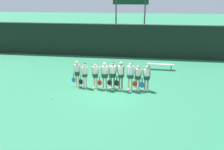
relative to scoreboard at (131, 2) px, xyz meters
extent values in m
plane|color=#2D7F56|center=(-0.46, -9.78, -5.05)|extent=(140.00, 140.00, 0.00)
cube|color=black|center=(-0.46, -1.96, -3.51)|extent=(60.00, 0.06, 3.08)
cube|color=slate|center=(-0.46, -1.96, -1.94)|extent=(60.00, 0.08, 0.08)
cylinder|color=#515156|center=(-1.42, 0.00, -1.80)|extent=(0.14, 0.14, 6.51)
cylinder|color=#515156|center=(1.42, 0.00, -1.80)|extent=(0.14, 0.14, 6.51)
cube|color=#B2B2B7|center=(2.81, -5.37, -4.62)|extent=(2.10, 0.43, 0.04)
cylinder|color=slate|center=(3.67, -5.27, -4.84)|extent=(0.06, 0.06, 0.42)
cylinder|color=slate|center=(3.66, -5.53, -4.84)|extent=(0.06, 0.06, 0.42)
cylinder|color=slate|center=(1.96, -5.22, -4.84)|extent=(0.06, 0.06, 0.42)
cylinder|color=slate|center=(1.95, -5.47, -4.84)|extent=(0.06, 0.06, 0.42)
cylinder|color=beige|center=(-2.63, -9.70, -4.64)|extent=(0.10, 0.10, 0.82)
cylinder|color=beige|center=(-2.79, -9.67, -4.64)|extent=(0.10, 0.10, 0.82)
cube|color=white|center=(-2.63, -9.73, -5.01)|extent=(0.15, 0.26, 0.09)
cube|color=white|center=(-2.80, -9.70, -5.01)|extent=(0.15, 0.26, 0.09)
cylinder|color=#16422B|center=(-2.71, -9.69, -4.15)|extent=(0.35, 0.35, 0.25)
cylinder|color=white|center=(-2.71, -9.69, -3.91)|extent=(0.31, 0.31, 0.66)
sphere|color=beige|center=(-2.71, -9.69, -3.46)|extent=(0.22, 0.22, 0.22)
sphere|color=#D8B772|center=(-2.71, -9.67, -3.44)|extent=(0.21, 0.21, 0.21)
cylinder|color=beige|center=(-2.90, -9.65, -3.92)|extent=(0.21, 0.11, 0.63)
cylinder|color=beige|center=(-2.53, -9.72, -3.92)|extent=(0.08, 0.08, 0.63)
cylinder|color=black|center=(-2.98, -9.66, -4.32)|extent=(0.03, 0.03, 0.26)
ellipsoid|color=blue|center=(-2.98, -9.66, -4.63)|extent=(0.26, 0.03, 0.36)
cylinder|color=beige|center=(-2.11, -9.81, -4.66)|extent=(0.10, 0.10, 0.78)
cylinder|color=beige|center=(-2.27, -9.81, -4.66)|extent=(0.10, 0.10, 0.78)
cube|color=white|center=(-2.11, -9.84, -5.01)|extent=(0.11, 0.24, 0.09)
cube|color=white|center=(-2.27, -9.84, -5.01)|extent=(0.11, 0.24, 0.09)
cylinder|color=#16422B|center=(-2.19, -9.81, -4.21)|extent=(0.34, 0.34, 0.19)
cylinder|color=white|center=(-2.19, -9.81, -3.96)|extent=(0.29, 0.29, 0.62)
sphere|color=beige|center=(-2.19, -9.81, -3.54)|extent=(0.23, 0.23, 0.23)
sphere|color=black|center=(-2.19, -9.79, -3.51)|extent=(0.21, 0.21, 0.21)
cylinder|color=beige|center=(-2.38, -9.81, -3.98)|extent=(0.20, 0.08, 0.59)
cylinder|color=beige|center=(-2.01, -9.81, -3.98)|extent=(0.08, 0.08, 0.59)
cylinder|color=black|center=(-2.46, -9.83, -4.35)|extent=(0.03, 0.03, 0.26)
ellipsoid|color=black|center=(-2.46, -9.83, -4.67)|extent=(0.26, 0.03, 0.36)
cylinder|color=beige|center=(-1.42, -9.81, -4.66)|extent=(0.10, 0.10, 0.79)
cylinder|color=beige|center=(-1.59, -9.81, -4.66)|extent=(0.10, 0.10, 0.79)
cube|color=white|center=(-1.42, -9.84, -5.01)|extent=(0.11, 0.24, 0.09)
cube|color=white|center=(-1.59, -9.84, -5.01)|extent=(0.11, 0.24, 0.09)
cylinder|color=#16422B|center=(-1.50, -9.81, -4.18)|extent=(0.34, 0.34, 0.24)
cylinder|color=white|center=(-1.50, -9.81, -3.93)|extent=(0.30, 0.30, 0.65)
sphere|color=beige|center=(-1.50, -9.81, -3.50)|extent=(0.21, 0.21, 0.21)
sphere|color=#4C331E|center=(-1.50, -9.79, -3.48)|extent=(0.19, 0.19, 0.19)
cylinder|color=beige|center=(-1.32, -9.81, -3.95)|extent=(0.20, 0.08, 0.62)
cylinder|color=beige|center=(-1.68, -9.81, -3.95)|extent=(0.08, 0.08, 0.62)
cylinder|color=black|center=(-1.24, -9.83, -4.34)|extent=(0.03, 0.03, 0.27)
ellipsoid|color=red|center=(-1.24, -9.83, -4.66)|extent=(0.27, 0.03, 0.37)
cylinder|color=tan|center=(-0.81, -9.87, -4.64)|extent=(0.10, 0.10, 0.83)
cylinder|color=tan|center=(-1.00, -9.90, -4.64)|extent=(0.10, 0.10, 0.83)
cube|color=white|center=(-0.81, -9.90, -5.01)|extent=(0.15, 0.25, 0.09)
cube|color=white|center=(-0.99, -9.93, -5.01)|extent=(0.15, 0.25, 0.09)
cylinder|color=#16422B|center=(-0.90, -9.88, -4.13)|extent=(0.39, 0.39, 0.26)
cylinder|color=white|center=(-0.90, -9.88, -3.88)|extent=(0.34, 0.34, 0.67)
sphere|color=tan|center=(-0.90, -9.88, -3.43)|extent=(0.23, 0.23, 0.23)
sphere|color=#D8B772|center=(-0.91, -9.86, -3.40)|extent=(0.21, 0.21, 0.21)
cylinder|color=tan|center=(-0.69, -9.85, -3.90)|extent=(0.22, 0.11, 0.64)
cylinder|color=tan|center=(-1.10, -9.91, -3.90)|extent=(0.08, 0.08, 0.64)
cylinder|color=black|center=(-0.61, -9.85, -4.30)|extent=(0.03, 0.03, 0.26)
ellipsoid|color=black|center=(-0.61, -9.85, -4.61)|extent=(0.28, 0.03, 0.36)
cylinder|color=tan|center=(-0.34, -9.73, -4.64)|extent=(0.10, 0.10, 0.83)
cylinder|color=tan|center=(-0.53, -9.69, -4.64)|extent=(0.10, 0.10, 0.83)
cube|color=white|center=(-0.34, -9.76, -5.01)|extent=(0.15, 0.26, 0.09)
cube|color=white|center=(-0.53, -9.72, -5.01)|extent=(0.15, 0.26, 0.09)
cylinder|color=#16422B|center=(-0.43, -9.71, -4.14)|extent=(0.41, 0.41, 0.25)
cylinder|color=white|center=(-0.43, -9.71, -3.89)|extent=(0.36, 0.36, 0.68)
sphere|color=tan|center=(-0.43, -9.71, -3.44)|extent=(0.22, 0.22, 0.22)
sphere|color=black|center=(-0.43, -9.69, -3.41)|extent=(0.20, 0.20, 0.20)
cylinder|color=tan|center=(-0.22, -9.75, -3.90)|extent=(0.22, 0.11, 0.65)
cylinder|color=tan|center=(-0.64, -9.67, -3.90)|extent=(0.08, 0.08, 0.65)
cylinder|color=black|center=(-0.14, -9.79, -4.32)|extent=(0.03, 0.03, 0.29)
ellipsoid|color=red|center=(-0.14, -9.79, -4.66)|extent=(0.28, 0.03, 0.40)
cylinder|color=#8C664C|center=(0.17, -9.89, -4.62)|extent=(0.10, 0.10, 0.86)
cylinder|color=#8C664C|center=(0.01, -9.87, -4.62)|extent=(0.10, 0.10, 0.86)
cube|color=white|center=(0.17, -9.92, -5.01)|extent=(0.13, 0.25, 0.09)
cube|color=white|center=(0.01, -9.90, -5.01)|extent=(0.13, 0.25, 0.09)
cylinder|color=#16422B|center=(0.09, -9.88, -4.11)|extent=(0.34, 0.34, 0.22)
cylinder|color=white|center=(0.09, -9.88, -3.83)|extent=(0.30, 0.30, 0.72)
sphere|color=#8C664C|center=(0.09, -9.88, -3.36)|extent=(0.22, 0.22, 0.22)
sphere|color=#D8B772|center=(0.09, -9.86, -3.34)|extent=(0.20, 0.20, 0.20)
cylinder|color=#8C664C|center=(-0.10, -9.86, -3.84)|extent=(0.22, 0.10, 0.68)
cylinder|color=#8C664C|center=(0.27, -9.90, -3.84)|extent=(0.08, 0.08, 0.68)
cylinder|color=black|center=(-0.18, -9.87, -4.27)|extent=(0.03, 0.03, 0.27)
ellipsoid|color=black|center=(-0.18, -9.87, -4.60)|extent=(0.28, 0.03, 0.37)
cylinder|color=beige|center=(0.77, -9.84, -4.62)|extent=(0.10, 0.10, 0.86)
cylinder|color=beige|center=(0.58, -9.81, -4.62)|extent=(0.10, 0.10, 0.86)
cube|color=white|center=(0.76, -9.87, -5.01)|extent=(0.16, 0.26, 0.09)
cube|color=white|center=(0.58, -9.84, -5.01)|extent=(0.16, 0.26, 0.09)
cylinder|color=#16422B|center=(0.68, -9.83, -4.12)|extent=(0.40, 0.40, 0.22)
cylinder|color=white|center=(0.68, -9.83, -3.84)|extent=(0.35, 0.35, 0.71)
sphere|color=beige|center=(0.68, -9.83, -3.37)|extent=(0.22, 0.22, 0.22)
sphere|color=#4C331E|center=(0.68, -9.81, -3.35)|extent=(0.20, 0.20, 0.20)
cylinder|color=beige|center=(0.89, -9.87, -3.85)|extent=(0.22, 0.12, 0.67)
cylinder|color=beige|center=(0.47, -9.79, -3.85)|extent=(0.08, 0.08, 0.67)
cylinder|color=black|center=(0.96, -9.90, -4.27)|extent=(0.03, 0.03, 0.26)
ellipsoid|color=red|center=(0.96, -9.90, -4.59)|extent=(0.29, 0.03, 0.36)
cylinder|color=tan|center=(1.23, -9.73, -4.67)|extent=(0.10, 0.10, 0.77)
cylinder|color=tan|center=(1.06, -9.71, -4.67)|extent=(0.10, 0.10, 0.77)
cube|color=white|center=(1.22, -9.76, -5.01)|extent=(0.14, 0.25, 0.09)
cube|color=white|center=(1.06, -9.74, -5.01)|extent=(0.14, 0.25, 0.09)
cylinder|color=#16422B|center=(1.15, -9.72, -4.20)|extent=(0.35, 0.35, 0.23)
cylinder|color=white|center=(1.15, -9.72, -3.97)|extent=(0.30, 0.30, 0.63)
sphere|color=tan|center=(1.15, -9.72, -3.56)|extent=(0.20, 0.20, 0.20)
sphere|color=olive|center=(1.15, -9.70, -3.53)|extent=(0.19, 0.19, 0.19)
cylinder|color=tan|center=(1.33, -9.75, -3.99)|extent=(0.21, 0.10, 0.60)
cylinder|color=tan|center=(0.97, -9.69, -3.99)|extent=(0.08, 0.08, 0.60)
cylinder|color=black|center=(1.41, -9.78, -4.37)|extent=(0.03, 0.03, 0.27)
ellipsoid|color=blue|center=(1.41, -9.78, -4.68)|extent=(0.32, 0.03, 0.37)
cylinder|color=tan|center=(1.75, -9.73, -4.67)|extent=(0.10, 0.10, 0.76)
cylinder|color=tan|center=(1.57, -9.72, -4.67)|extent=(0.10, 0.10, 0.76)
cube|color=white|center=(1.75, -9.76, -5.01)|extent=(0.12, 0.24, 0.09)
cube|color=white|center=(1.57, -9.75, -5.01)|extent=(0.12, 0.24, 0.09)
cylinder|color=#16422B|center=(1.66, -9.73, -4.21)|extent=(0.36, 0.36, 0.24)
cylinder|color=white|center=(1.66, -9.73, -3.98)|extent=(0.31, 0.31, 0.61)
sphere|color=tan|center=(1.66, -9.73, -3.57)|extent=(0.21, 0.21, 0.21)
sphere|color=#D8B772|center=(1.66, -9.71, -3.54)|extent=(0.20, 0.20, 0.20)
cylinder|color=tan|center=(1.46, -9.72, -4.00)|extent=(0.20, 0.09, 0.59)
cylinder|color=tan|center=(1.85, -9.74, -4.00)|extent=(0.08, 0.08, 0.58)
cylinder|color=black|center=(1.38, -9.73, -4.37)|extent=(0.03, 0.03, 0.27)
ellipsoid|color=red|center=(1.38, -9.73, -4.69)|extent=(0.29, 0.03, 0.37)
sphere|color=#CCE033|center=(-1.17, -9.56, -5.02)|extent=(0.07, 0.07, 0.07)
sphere|color=#CCE033|center=(2.69, -9.06, -5.02)|extent=(0.06, 0.06, 0.06)
sphere|color=#CCE033|center=(-2.01, -8.86, -5.02)|extent=(0.06, 0.06, 0.06)
sphere|color=#CCE033|center=(-2.56, -10.08, -5.02)|extent=(0.07, 0.07, 0.07)
sphere|color=#CCE033|center=(-3.63, -11.68, -5.02)|extent=(0.07, 0.07, 0.07)
camera|label=1|loc=(1.29, -22.35, 0.41)|focal=35.00mm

